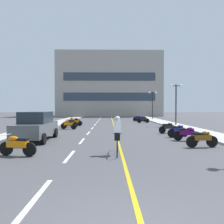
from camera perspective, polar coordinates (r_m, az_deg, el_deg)
ground_plane at (r=23.81m, az=-0.11°, el=-3.80°), size 140.00×140.00×0.00m
curb_left at (r=27.66m, az=-15.31°, el=-3.02°), size 2.40×72.00×0.12m
curb_right at (r=27.83m, az=14.82°, el=-3.00°), size 2.40×72.00×0.12m
lane_dash_0 at (r=5.42m, az=-20.28°, el=-21.30°), size 0.14×2.20×0.01m
lane_dash_1 at (r=9.11m, az=-11.72°, el=-11.94°), size 0.14×2.20×0.01m
lane_dash_2 at (r=12.99m, az=-8.37°, el=-7.97°), size 0.14×2.20×0.01m
lane_dash_3 at (r=16.93m, az=-6.60°, el=-5.83°), size 0.14×2.20×0.01m
lane_dash_4 at (r=20.89m, az=-5.51°, el=-4.50°), size 0.14×2.20×0.01m
lane_dash_5 at (r=24.86m, az=-4.76°, el=-3.59°), size 0.14×2.20×0.01m
lane_dash_6 at (r=28.84m, az=-4.23°, el=-2.93°), size 0.14×2.20×0.01m
lane_dash_7 at (r=32.83m, az=-3.82°, el=-2.43°), size 0.14×2.20×0.01m
lane_dash_8 at (r=36.81m, az=-3.50°, el=-2.04°), size 0.14×2.20×0.01m
lane_dash_9 at (r=40.81m, az=-3.25°, el=-1.72°), size 0.14×2.20×0.01m
lane_dash_10 at (r=44.80m, az=-3.04°, el=-1.46°), size 0.14×2.20×0.01m
lane_dash_11 at (r=48.79m, az=-2.86°, el=-1.25°), size 0.14×2.20×0.01m
centre_line_yellow at (r=26.80m, az=0.34°, el=-3.24°), size 0.12×66.00×0.01m
office_building at (r=51.57m, az=-0.73°, el=7.54°), size 25.44×7.18×15.57m
street_lamp_mid at (r=24.52m, az=17.41°, el=4.61°), size 1.46×0.36×4.64m
street_lamp_far at (r=36.40m, az=11.22°, el=3.66°), size 1.46×0.36×4.80m
parked_car_near at (r=13.76m, az=-20.34°, el=-3.70°), size 1.98×4.23×1.82m
motorcycle_1 at (r=9.77m, az=-24.85°, el=-8.33°), size 1.69×0.62×0.92m
motorcycle_2 at (r=11.73m, az=23.84°, el=-6.73°), size 1.70×0.60×0.92m
motorcycle_3 at (r=13.68m, az=20.23°, el=-5.59°), size 1.66×0.72×0.92m
motorcycle_4 at (r=15.24m, az=17.98°, el=-4.89°), size 1.64×0.79×0.92m
motorcycle_5 at (r=17.22m, az=15.39°, el=-4.18°), size 1.64×0.79×0.92m
motorcycle_6 at (r=20.22m, az=-12.02°, el=-3.37°), size 1.64×0.78×0.92m
motorcycle_7 at (r=21.94m, az=-11.64°, el=-3.01°), size 1.69×0.60×0.92m
motorcycle_8 at (r=23.72m, az=-10.32°, el=-2.70°), size 1.70×0.60×0.92m
motorcycle_9 at (r=25.47m, az=-10.69°, el=-2.43°), size 1.65×0.75×0.92m
motorcycle_10 at (r=28.44m, az=8.74°, el=-2.05°), size 1.70×0.60×0.92m
motorcycle_11 at (r=30.51m, az=8.19°, el=-1.83°), size 1.64×0.79×0.92m
motorcycle_12 at (r=31.89m, az=7.40°, el=-1.70°), size 1.69×0.62×0.92m
cyclist_rider at (r=9.14m, az=1.50°, el=-6.24°), size 0.42×1.77×1.71m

